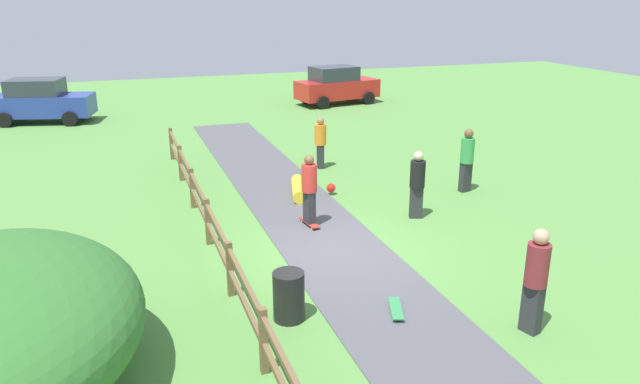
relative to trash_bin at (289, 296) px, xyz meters
name	(u,v)px	position (x,y,z in m)	size (l,w,h in m)	color
ground_plane	(335,250)	(1.80, 2.48, -0.45)	(60.00, 60.00, 0.00)	#568E42
asphalt_path	(335,250)	(1.80, 2.48, -0.44)	(2.40, 28.00, 0.02)	#515156
wooden_fence	(218,238)	(-0.80, 2.48, 0.22)	(0.12, 18.12, 1.10)	brown
trash_bin	(289,296)	(0.00, 0.00, 0.00)	(0.56, 0.56, 0.90)	black
skater_riding	(309,187)	(1.73, 4.05, 0.58)	(0.43, 0.82, 1.80)	#B23326
skater_fallen	(301,189)	(2.23, 6.34, -0.25)	(1.42, 1.67, 0.36)	yellow
skateboard_loose	(396,308)	(1.88, -0.45, -0.36)	(0.46, 0.82, 0.08)	#338C4C
bystander_maroon	(536,276)	(3.75, -1.76, 0.60)	(0.47, 0.47, 1.89)	#2D2D33
bystander_black	(417,182)	(4.48, 3.70, 0.52)	(0.49, 0.49, 1.75)	#2D2D33
bystander_orange	(320,140)	(3.69, 8.78, 0.48)	(0.44, 0.44, 1.69)	#2D2D33
bystander_green	(467,157)	(6.83, 5.11, 0.57)	(0.45, 0.45, 1.84)	#2D2D33
parked_car_blue	(41,101)	(-5.52, 19.59, 0.51)	(4.48, 2.73, 1.92)	#283D99
parked_car_red	(336,85)	(8.36, 19.57, 0.51)	(4.43, 2.55, 1.92)	red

